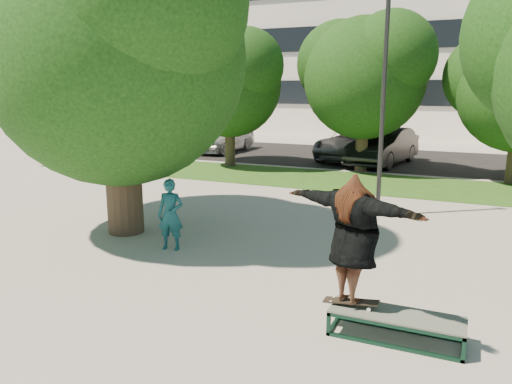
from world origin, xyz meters
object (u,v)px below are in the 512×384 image
at_px(bystander, 170,215).
at_px(car_grey, 355,143).
at_px(lamppost, 383,97).
at_px(grind_box, 396,326).
at_px(car_dark, 383,146).
at_px(tree_left, 115,41).
at_px(car_silver_a, 223,137).

distance_m(bystander, car_grey, 14.90).
xyz_separation_m(lamppost, grind_box, (1.50, -6.67, -2.96)).
distance_m(lamppost, car_dark, 9.48).
distance_m(tree_left, bystander, 4.14).
xyz_separation_m(tree_left, car_grey, (2.29, 14.16, -3.66)).
bearing_deg(car_dark, car_silver_a, -177.25).
height_order(bystander, car_grey, bystander).
distance_m(grind_box, bystander, 5.43).
height_order(grind_box, car_dark, car_dark).
bearing_deg(car_dark, grind_box, -69.24).
bearing_deg(car_grey, car_silver_a, -170.75).
relative_size(bystander, car_grey, 0.28).
relative_size(tree_left, car_dark, 1.44).
relative_size(bystander, car_silver_a, 0.34).
bearing_deg(car_dark, tree_left, -96.33).
height_order(tree_left, bystander, tree_left).
xyz_separation_m(tree_left, bystander, (1.79, -0.73, -3.66)).
height_order(tree_left, car_grey, tree_left).
distance_m(grind_box, car_silver_a, 20.38).
bearing_deg(bystander, lamppost, 39.38).
bearing_deg(car_silver_a, bystander, -64.86).
bearing_deg(car_silver_a, car_grey, 2.30).
bearing_deg(tree_left, grind_box, -22.15).
bearing_deg(grind_box, car_silver_a, 124.37).
xyz_separation_m(grind_box, car_silver_a, (-11.50, 16.81, 0.58)).
distance_m(tree_left, lamppost, 6.70).
distance_m(tree_left, car_silver_a, 15.26).
bearing_deg(car_silver_a, grind_box, -54.23).
relative_size(bystander, car_dark, 0.31).
xyz_separation_m(bystander, car_grey, (0.50, 14.89, -0.00)).
distance_m(lamppost, bystander, 6.28).
bearing_deg(car_grey, car_dark, -29.96).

